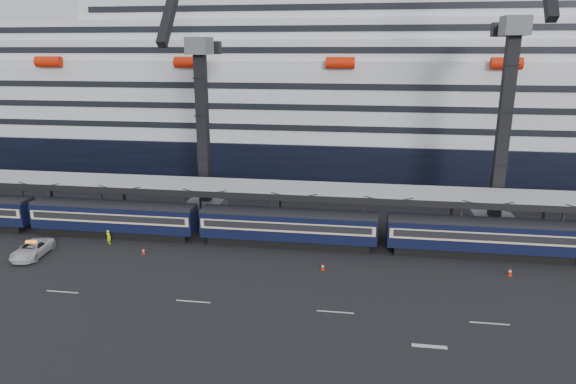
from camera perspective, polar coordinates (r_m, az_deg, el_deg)
name	(u,v)px	position (r m, az deg, el deg)	size (l,w,h in m)	color
ground	(361,292)	(46.46, 8.09, -10.90)	(260.00, 260.00, 0.00)	black
lane_markings	(468,330)	(42.65, 19.35, -14.24)	(111.00, 4.27, 0.02)	beige
train	(319,228)	(55.01, 3.47, -3.99)	(133.05, 3.00, 4.05)	black
canopy	(364,192)	(57.73, 8.49, -0.02)	(130.00, 6.25, 5.53)	#95999D
cruise_ship	(361,101)	(88.04, 8.13, 10.03)	(214.09, 28.84, 34.00)	black
crane_dark_near	(202,123)	(64.02, -9.58, 7.57)	(4.50, 17.75, 35.08)	#4B4D52
crane_dark_mid	(506,118)	(61.58, 23.04, 7.59)	(4.50, 18.24, 39.64)	#4B4D52
pickup_truck	(32,249)	(59.20, -26.55, -5.72)	(2.54, 5.51, 1.53)	silver
worker	(109,237)	(59.62, -19.31, -4.74)	(0.58, 0.38, 1.60)	#D1FF0D
traffic_cone_b	(49,243)	(61.73, -25.05, -5.11)	(0.35, 0.35, 0.70)	red
traffic_cone_c	(143,251)	(55.87, -15.78, -6.29)	(0.35, 0.35, 0.70)	red
traffic_cone_d	(323,266)	(50.18, 3.87, -8.26)	(0.35, 0.35, 0.71)	red
traffic_cone_e	(510,271)	(53.13, 23.45, -8.11)	(0.43, 0.43, 0.85)	red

